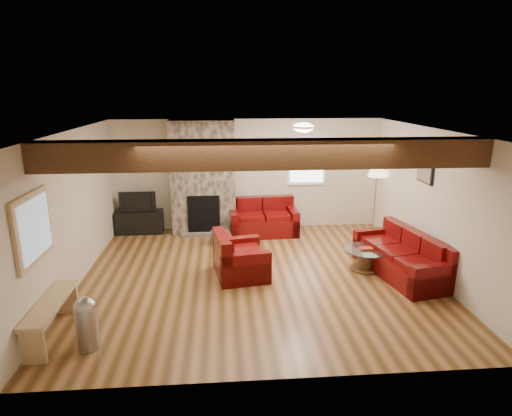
{
  "coord_description": "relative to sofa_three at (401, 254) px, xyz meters",
  "views": [
    {
      "loc": [
        -0.57,
        -6.81,
        3.14
      ],
      "look_at": [
        0.0,
        0.4,
        1.12
      ],
      "focal_mm": 30.0,
      "sensor_mm": 36.0,
      "label": 1
    }
  ],
  "objects": [
    {
      "name": "sofa_three",
      "position": [
        0.0,
        0.0,
        0.0
      ],
      "size": [
        1.17,
        2.06,
        0.75
      ],
      "primitive_type": null,
      "rotation": [
        0.0,
        0.0,
        -1.38
      ],
      "color": "#430407",
      "rests_on": "floor"
    },
    {
      "name": "pine_bench",
      "position": [
        -5.31,
        -1.53,
        -0.13
      ],
      "size": [
        0.3,
        1.3,
        0.49
      ],
      "primitive_type": null,
      "color": "tan",
      "rests_on": "floor"
    },
    {
      "name": "back_window",
      "position": [
        -1.13,
        2.82,
        1.17
      ],
      "size": [
        0.9,
        0.08,
        1.1
      ],
      "primitive_type": null,
      "color": "white",
      "rests_on": "room"
    },
    {
      "name": "coal_bucket",
      "position": [
        -3.17,
        1.75,
        -0.22
      ],
      "size": [
        0.33,
        0.33,
        0.31
      ],
      "primitive_type": null,
      "color": "slate",
      "rests_on": "floor"
    },
    {
      "name": "coffee_table",
      "position": [
        -0.53,
        0.24,
        -0.18
      ],
      "size": [
        0.79,
        0.79,
        0.41
      ],
      "color": "#432915",
      "rests_on": "floor"
    },
    {
      "name": "television",
      "position": [
        -4.93,
        2.64,
        0.36
      ],
      "size": [
        0.79,
        0.1,
        0.46
      ],
      "primitive_type": "imported",
      "color": "black",
      "rests_on": "tv_cabinet"
    },
    {
      "name": "ceiling_dome",
      "position": [
        -1.58,
        1.01,
        2.06
      ],
      "size": [
        0.4,
        0.4,
        0.18
      ],
      "primitive_type": null,
      "color": "white",
      "rests_on": "room"
    },
    {
      "name": "artwork_right",
      "position": [
        0.48,
        0.41,
        1.37
      ],
      "size": [
        0.06,
        0.55,
        0.42
      ],
      "primitive_type": null,
      "color": "black",
      "rests_on": "room"
    },
    {
      "name": "loveseat",
      "position": [
        -2.17,
        2.34,
        0.02
      ],
      "size": [
        1.51,
        0.92,
        0.78
      ],
      "primitive_type": null,
      "rotation": [
        0.0,
        0.0,
        0.05
      ],
      "color": "#430407",
      "rests_on": "floor"
    },
    {
      "name": "armchair_red",
      "position": [
        -2.77,
        0.16,
        0.01
      ],
      "size": [
        0.98,
        1.08,
        0.77
      ],
      "primitive_type": null,
      "rotation": [
        0.0,
        0.0,
        1.74
      ],
      "color": "#430407",
      "rests_on": "floor"
    },
    {
      "name": "room",
      "position": [
        -2.48,
        0.11,
        0.87
      ],
      "size": [
        8.0,
        8.0,
        8.0
      ],
      "color": "#573717",
      "rests_on": "ground"
    },
    {
      "name": "floor_lamp",
      "position": [
        0.32,
        2.27,
        0.96
      ],
      "size": [
        0.4,
        0.4,
        1.56
      ],
      "color": "tan",
      "rests_on": "floor"
    },
    {
      "name": "chimney_breast",
      "position": [
        -3.48,
        2.6,
        0.84
      ],
      "size": [
        1.4,
        0.67,
        2.5
      ],
      "color": "#332E27",
      "rests_on": "floor"
    },
    {
      "name": "hatch_window",
      "position": [
        -5.44,
        -1.39,
        1.07
      ],
      "size": [
        0.08,
        1.0,
        0.9
      ],
      "primitive_type": null,
      "color": "tan",
      "rests_on": "room"
    },
    {
      "name": "oak_beam",
      "position": [
        -2.48,
        -1.14,
        1.93
      ],
      "size": [
        6.0,
        0.36,
        0.38
      ],
      "primitive_type": "cube",
      "color": "#33200F",
      "rests_on": "room"
    },
    {
      "name": "pedal_bin",
      "position": [
        -4.76,
        -1.85,
        -0.03
      ],
      "size": [
        0.28,
        0.28,
        0.7
      ],
      "primitive_type": null,
      "rotation": [
        0.0,
        0.0,
        0.01
      ],
      "color": "#98989C",
      "rests_on": "floor"
    },
    {
      "name": "artwork_back",
      "position": [
        -2.33,
        2.82,
        1.32
      ],
      "size": [
        0.42,
        0.06,
        0.52
      ],
      "primitive_type": null,
      "color": "black",
      "rests_on": "room"
    },
    {
      "name": "tv_cabinet",
      "position": [
        -4.93,
        2.64,
        -0.12
      ],
      "size": [
        1.02,
        0.41,
        0.51
      ],
      "primitive_type": "cube",
      "color": "black",
      "rests_on": "floor"
    }
  ]
}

